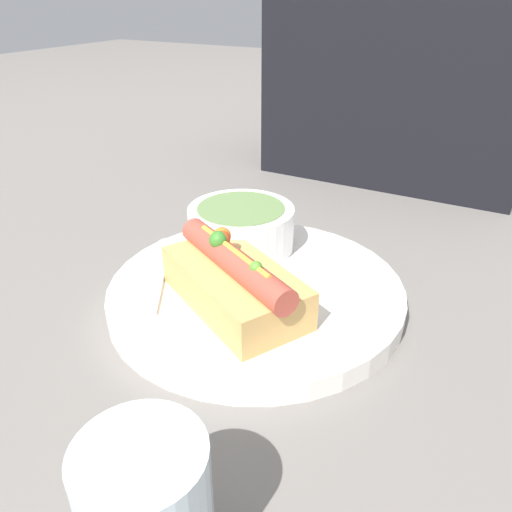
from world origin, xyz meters
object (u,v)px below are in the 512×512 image
at_px(hot_dog, 231,280).
at_px(spoon, 164,256).
at_px(soup_bowl, 241,226).
at_px(seated_diner, 407,27).

distance_m(hot_dog, spoon, 0.12).
height_order(soup_bowl, seated_diner, seated_diner).
relative_size(hot_dog, spoon, 1.24).
bearing_deg(soup_bowl, hot_dog, -64.42).
height_order(spoon, seated_diner, seated_diner).
bearing_deg(spoon, seated_diner, -47.22).
bearing_deg(soup_bowl, spoon, -131.76).
relative_size(soup_bowl, seated_diner, 0.22).
bearing_deg(spoon, hot_dog, -140.75).
bearing_deg(seated_diner, spoon, -105.19).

